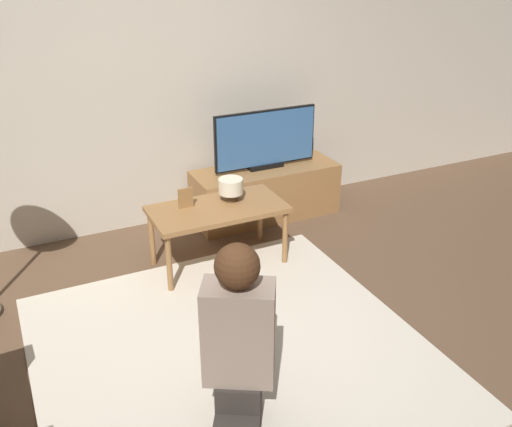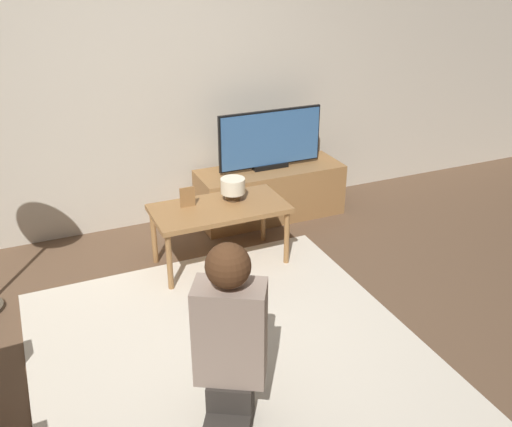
# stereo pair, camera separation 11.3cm
# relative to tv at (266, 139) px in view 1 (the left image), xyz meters

# --- Properties ---
(ground_plane) EXTENTS (10.00, 10.00, 0.00)m
(ground_plane) POSITION_rel_tv_xyz_m (-1.01, -1.61, -0.71)
(ground_plane) COLOR brown
(wall_back) EXTENTS (10.00, 0.06, 2.60)m
(wall_back) POSITION_rel_tv_xyz_m (-1.01, 0.32, 0.59)
(wall_back) COLOR beige
(wall_back) RESTS_ON ground_plane
(rug) EXTENTS (2.21, 2.24, 0.02)m
(rug) POSITION_rel_tv_xyz_m (-1.01, -1.61, -0.70)
(rug) COLOR beige
(rug) RESTS_ON ground_plane
(tv_stand) EXTENTS (1.26, 0.45, 0.45)m
(tv_stand) POSITION_rel_tv_xyz_m (0.00, -0.00, -0.48)
(tv_stand) COLOR olive
(tv_stand) RESTS_ON ground_plane
(tv) EXTENTS (0.92, 0.08, 0.50)m
(tv) POSITION_rel_tv_xyz_m (0.00, 0.00, 0.00)
(tv) COLOR black
(tv) RESTS_ON tv_stand
(coffee_table) EXTENTS (0.97, 0.50, 0.47)m
(coffee_table) POSITION_rel_tv_xyz_m (-0.69, -0.61, -0.28)
(coffee_table) COLOR olive
(coffee_table) RESTS_ON ground_plane
(person_kneeling) EXTENTS (0.59, 0.79, 0.99)m
(person_kneeling) POSITION_rel_tv_xyz_m (-1.18, -2.09, -0.19)
(person_kneeling) COLOR #332D28
(person_kneeling) RESTS_ON rug
(picture_frame) EXTENTS (0.11, 0.01, 0.15)m
(picture_frame) POSITION_rel_tv_xyz_m (-0.89, -0.52, -0.16)
(picture_frame) COLOR olive
(picture_frame) RESTS_ON coffee_table
(table_lamp) EXTENTS (0.18, 0.18, 0.17)m
(table_lamp) POSITION_rel_tv_xyz_m (-0.55, -0.55, -0.13)
(table_lamp) COLOR #4C3823
(table_lamp) RESTS_ON coffee_table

